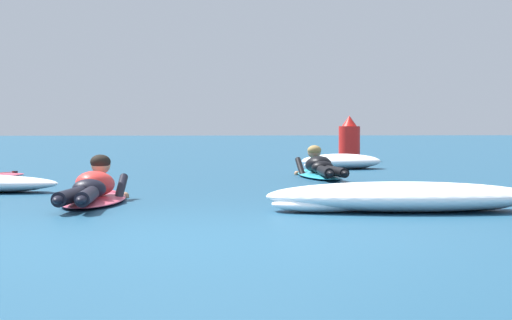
% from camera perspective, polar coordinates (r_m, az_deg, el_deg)
% --- Properties ---
extents(ground_plane, '(120.00, 120.00, 0.00)m').
position_cam_1_polar(ground_plane, '(16.41, -5.27, -0.66)').
color(ground_plane, navy).
extents(surfer_near, '(0.77, 2.42, 0.53)m').
position_cam_1_polar(surfer_near, '(9.46, -10.16, -1.90)').
color(surfer_near, '#E54C66').
rests_on(surfer_near, ground).
extents(surfer_far, '(0.57, 2.71, 0.55)m').
position_cam_1_polar(surfer_far, '(14.03, 4.03, -0.58)').
color(surfer_far, '#2DB2D1').
rests_on(surfer_far, ground).
extents(whitewater_front, '(1.53, 1.18, 0.28)m').
position_cam_1_polar(whitewater_front, '(17.08, 5.34, -0.11)').
color(whitewater_front, white).
rests_on(whitewater_front, ground).
extents(whitewater_mid_right, '(2.64, 1.20, 0.28)m').
position_cam_1_polar(whitewater_mid_right, '(8.63, 9.16, -2.33)').
color(whitewater_mid_right, white).
rests_on(whitewater_mid_right, ground).
extents(channel_marker_buoy, '(0.51, 0.51, 1.03)m').
position_cam_1_polar(channel_marker_buoy, '(20.69, 5.85, 1.06)').
color(channel_marker_buoy, red).
rests_on(channel_marker_buoy, ground).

